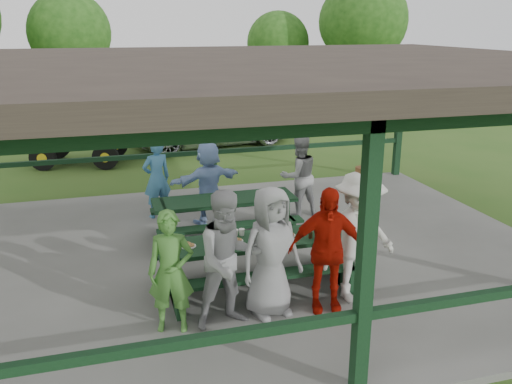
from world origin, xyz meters
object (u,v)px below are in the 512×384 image
object	(u,v)px
picnic_table_near	(255,256)
contestant_green	(171,272)
contestant_white_fedora	(358,237)
spectator_lblue	(208,182)
contestant_grey_mid	(271,252)
contestant_grey_left	(229,260)
spectator_grey	(299,176)
spectator_blue	(157,178)
picnic_table_far	(225,213)
contestant_red	(326,250)
farm_trailer	(80,142)
pickup_truck	(212,122)

from	to	relation	value
picnic_table_near	contestant_green	world-z (taller)	contestant_green
picnic_table_near	contestant_white_fedora	world-z (taller)	contestant_white_fedora
contestant_green	spectator_lblue	size ratio (longest dim) A/B	0.99
contestant_grey_mid	contestant_grey_left	bearing A→B (deg)	178.54
contestant_grey_left	picnic_table_near	bearing A→B (deg)	48.52
contestant_grey_left	spectator_grey	xyz separation A→B (m)	(2.30, 3.68, -0.08)
contestant_grey_left	contestant_white_fedora	size ratio (longest dim) A/B	0.94
contestant_grey_mid	spectator_blue	size ratio (longest dim) A/B	1.11
contestant_green	contestant_grey_mid	distance (m)	1.32
picnic_table_far	contestant_grey_left	size ratio (longest dim) A/B	1.40
contestant_red	spectator_blue	distance (m)	4.70
contestant_white_fedora	contestant_red	bearing A→B (deg)	-178.50
contestant_green	spectator_grey	distance (m)	4.70
picnic_table_near	contestant_green	bearing A→B (deg)	-147.62
picnic_table_near	farm_trailer	distance (m)	9.20
contestant_grey_left	spectator_blue	distance (m)	4.41
picnic_table_near	contestant_red	xyz separation A→B (m)	(0.73, -0.89, 0.39)
contestant_red	pickup_truck	world-z (taller)	contestant_red
farm_trailer	spectator_grey	bearing A→B (deg)	-41.76
contestant_green	pickup_truck	distance (m)	11.55
contestant_green	spectator_lblue	world-z (taller)	spectator_lblue
contestant_grey_mid	spectator_grey	distance (m)	3.95
picnic_table_near	contestant_white_fedora	size ratio (longest dim) A/B	1.47
contestant_red	farm_trailer	xyz separation A→B (m)	(-3.39, 9.70, -0.34)
spectator_grey	spectator_lblue	bearing A→B (deg)	-11.29
spectator_lblue	spectator_blue	bearing A→B (deg)	-51.08
contestant_white_fedora	spectator_blue	xyz separation A→B (m)	(-2.32, 4.21, -0.14)
contestant_grey_left	picnic_table_far	bearing A→B (deg)	70.41
contestant_grey_left	pickup_truck	size ratio (longest dim) A/B	0.34
spectator_grey	farm_trailer	bearing A→B (deg)	-61.94
picnic_table_near	picnic_table_far	distance (m)	2.00
spectator_grey	farm_trailer	size ratio (longest dim) A/B	0.45
contestant_white_fedora	spectator_lblue	bearing A→B (deg)	97.83
pickup_truck	farm_trailer	size ratio (longest dim) A/B	1.48
contestant_grey_left	spectator_grey	world-z (taller)	contestant_grey_left
contestant_red	spectator_grey	distance (m)	3.77
spectator_grey	contestant_green	bearing A→B (deg)	42.36
picnic_table_far	contestant_white_fedora	bearing A→B (deg)	-65.21
contestant_red	farm_trailer	size ratio (longest dim) A/B	0.48
pickup_truck	contestant_grey_left	bearing A→B (deg)	159.20
picnic_table_far	pickup_truck	xyz separation A→B (m)	(1.46, 8.36, 0.17)
contestant_grey_left	contestant_red	distance (m)	1.34
picnic_table_near	spectator_blue	xyz separation A→B (m)	(-1.06, 3.46, 0.32)
contestant_grey_mid	spectator_grey	world-z (taller)	contestant_grey_mid
contestant_green	contestant_white_fedora	xyz separation A→B (m)	(2.59, 0.09, 0.15)
contestant_green	spectator_lblue	distance (m)	3.91
spectator_lblue	spectator_blue	xyz separation A→B (m)	(-0.93, 0.59, -0.01)
contestant_grey_left	pickup_truck	world-z (taller)	contestant_grey_left
picnic_table_near	contestant_grey_mid	world-z (taller)	contestant_grey_mid
spectator_lblue	picnic_table_near	bearing A→B (deg)	73.90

